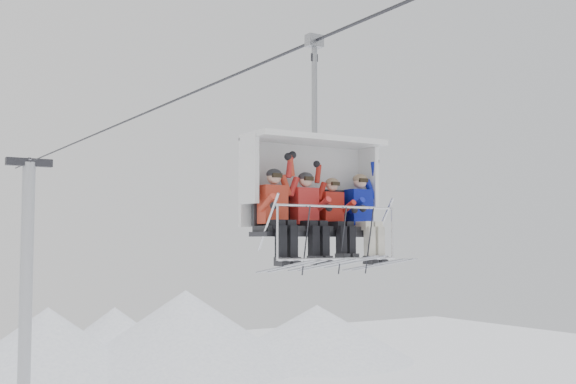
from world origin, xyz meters
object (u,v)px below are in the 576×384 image
lift_tower_right (25,332)px  skier_center_right (335,215)px  skier_far_left (276,211)px  skier_far_right (363,214)px  chairlift_carrier (311,186)px  skier_center_left (308,213)px

lift_tower_right → skier_center_right: bearing=-89.2°
skier_far_left → skier_far_right: (1.81, 0.00, 0.00)m
chairlift_carrier → skier_center_right: bearing=-46.1°
skier_far_left → lift_tower_right: bearing=87.8°
skier_far_left → skier_far_right: same height
lift_tower_right → skier_center_right: lift_tower_right is taller
chairlift_carrier → skier_far_left: bearing=-161.2°
skier_center_left → skier_far_right: bearing=0.1°
chairlift_carrier → skier_center_left: chairlift_carrier is taller
lift_tower_right → skier_center_left: (-0.26, -23.07, 4.45)m
lift_tower_right → skier_center_right: 23.49m
lift_tower_right → chairlift_carrier: (0.00, -22.76, 4.93)m
skier_center_left → skier_center_right: (0.56, -0.01, -0.03)m
skier_center_right → lift_tower_right: bearing=90.8°
skier_center_right → skier_far_right: 0.62m
skier_center_left → skier_center_right: skier_center_left is taller
skier_far_left → skier_center_left: 0.63m
skier_far_left → skier_center_right: size_ratio=1.03×
chairlift_carrier → skier_center_right: chairlift_carrier is taller
lift_tower_right → skier_far_left: 23.51m
chairlift_carrier → skier_center_left: bearing=-129.8°
skier_far_right → chairlift_carrier: bearing=161.7°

